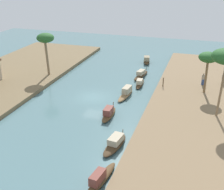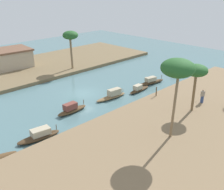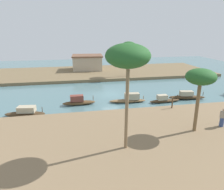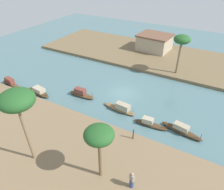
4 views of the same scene
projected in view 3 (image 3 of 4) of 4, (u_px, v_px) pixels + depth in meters
The scene contains 14 objects.
river_water at pixel (111, 94), 31.24m from camera, with size 78.30×78.30×0.00m, color slate.
riverbank_left at pixel (146, 145), 16.95m from camera, with size 47.96×15.16×0.51m, color #846B4C.
riverbank_right at pixel (97, 73), 45.39m from camera, with size 47.96×15.16×0.51m, color brown.
sampan_with_tall_canopy at pixel (25, 112), 23.21m from camera, with size 4.45×1.80×1.10m.
sampan_midstream at pixel (129, 99), 27.59m from camera, with size 4.84×1.45×1.21m.
sampan_with_red_awning at pixel (187, 96), 28.83m from camera, with size 5.03×1.81×1.13m.
sampan_near_left_bank at pixel (164, 100), 27.60m from camera, with size 4.17×1.08×1.01m.
sampan_foreground at pixel (78, 101), 26.67m from camera, with size 4.11×1.10×1.23m.
person_by_mooring at pixel (222, 119), 19.45m from camera, with size 0.52×0.51×1.73m.
mooring_post at pixel (172, 103), 24.02m from camera, with size 0.14×0.14×1.25m, color #4C3823.
palm_tree_left_near at pixel (128, 57), 14.06m from camera, with size 3.04×3.04×7.73m.
palm_tree_left_far at pixel (201, 78), 17.47m from camera, with size 2.48×2.48×5.53m.
palm_tree_right_tall at pixel (129, 46), 39.29m from camera, with size 2.61×2.61×6.44m.
riverside_building at pixel (87, 62), 46.86m from camera, with size 6.88×5.98×3.19m.
Camera 3 is at (-5.55, -29.37, 9.08)m, focal length 34.23 mm.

